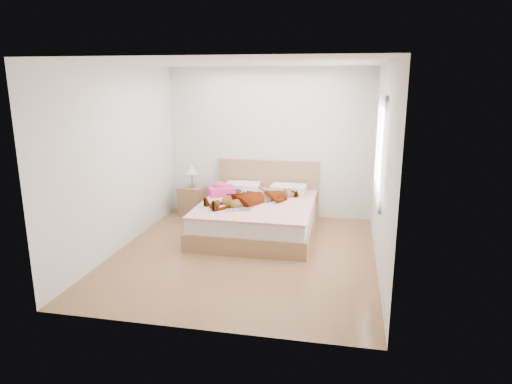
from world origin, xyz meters
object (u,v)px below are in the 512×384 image
at_px(phone, 231,184).
at_px(nightstand, 193,199).
at_px(towel, 221,190).
at_px(plush_toy, 215,205).
at_px(woman, 256,195).
at_px(magazine, 238,209).
at_px(coffee_mug, 241,202).
at_px(bed, 258,215).

bearing_deg(phone, nightstand, 116.52).
xyz_separation_m(towel, plush_toy, (0.15, -0.84, -0.02)).
distance_m(phone, nightstand, 0.94).
distance_m(woman, nightstand, 1.52).
xyz_separation_m(magazine, nightstand, (-1.13, 1.20, -0.21)).
bearing_deg(coffee_mug, bed, 59.63).
height_order(plush_toy, nightstand, nightstand).
xyz_separation_m(woman, plush_toy, (-0.51, -0.52, -0.05)).
distance_m(phone, bed, 0.74).
bearing_deg(towel, phone, 27.09).
xyz_separation_m(towel, magazine, (0.49, -0.81, -0.08)).
relative_size(phone, towel, 0.17).
xyz_separation_m(phone, coffee_mug, (0.33, -0.67, -0.11)).
height_order(bed, magazine, bed).
relative_size(phone, coffee_mug, 0.63).
bearing_deg(phone, woman, -81.07).
height_order(bed, plush_toy, bed).
distance_m(woman, coffee_mug, 0.33).
xyz_separation_m(phone, towel, (-0.16, -0.08, -0.08)).
xyz_separation_m(towel, coffee_mug, (0.49, -0.59, -0.03)).
distance_m(coffee_mug, nightstand, 1.52).
height_order(phone, towel, towel).
height_order(phone, magazine, phone).
distance_m(towel, coffee_mug, 0.77).
height_order(towel, nightstand, nightstand).
bearing_deg(phone, coffee_mug, -106.28).
bearing_deg(woman, plush_toy, -86.77).
bearing_deg(woman, coffee_mug, -74.09).
height_order(phone, bed, bed).
relative_size(phone, magazine, 0.20).
height_order(woman, bed, bed).
relative_size(bed, magazine, 4.69).
bearing_deg(nightstand, plush_toy, -57.28).
bearing_deg(nightstand, magazine, -46.62).
bearing_deg(plush_toy, phone, 89.34).
relative_size(woman, nightstand, 1.80).
bearing_deg(coffee_mug, magazine, -89.69).
relative_size(magazine, nightstand, 0.48).
bearing_deg(magazine, nightstand, 133.38).
bearing_deg(nightstand, coffee_mug, -40.96).
distance_m(coffee_mug, plush_toy, 0.42).
height_order(bed, coffee_mug, bed).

